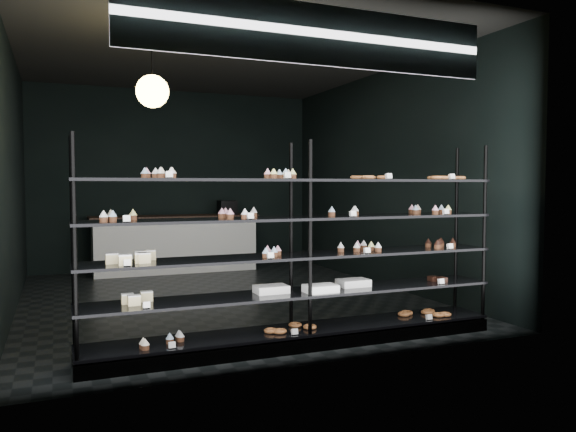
{
  "coord_description": "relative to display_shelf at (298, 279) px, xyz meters",
  "views": [
    {
      "loc": [
        -2.03,
        -7.2,
        1.51
      ],
      "look_at": [
        0.17,
        -1.9,
        1.19
      ],
      "focal_mm": 35.0,
      "sensor_mm": 36.0,
      "label": 1
    }
  ],
  "objects": [
    {
      "name": "service_counter",
      "position": [
        -0.16,
        4.95,
        -0.13
      ],
      "size": [
        2.85,
        0.65,
        1.23
      ],
      "color": "silver",
      "rests_on": "room"
    },
    {
      "name": "display_shelf",
      "position": [
        0.0,
        0.0,
        0.0
      ],
      "size": [
        4.0,
        0.5,
        1.91
      ],
      "color": "black",
      "rests_on": "room"
    },
    {
      "name": "room",
      "position": [
        -0.04,
        2.45,
        0.97
      ],
      "size": [
        5.01,
        6.01,
        3.2
      ],
      "color": "black",
      "rests_on": "ground"
    },
    {
      "name": "pendant_lamp",
      "position": [
        -1.15,
        1.04,
        1.82
      ],
      "size": [
        0.33,
        0.33,
        0.89
      ],
      "color": "black",
      "rests_on": "room"
    },
    {
      "name": "signage",
      "position": [
        -0.04,
        -0.48,
        2.12
      ],
      "size": [
        3.3,
        0.05,
        0.5
      ],
      "color": "#0E2346",
      "rests_on": "room"
    }
  ]
}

